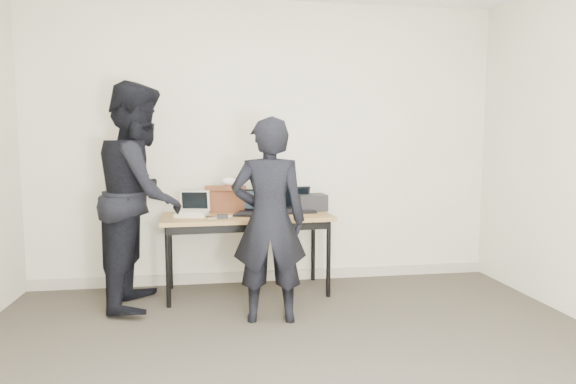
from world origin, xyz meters
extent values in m
cube|color=beige|center=(0.00, 2.27, 1.35)|extent=(4.50, 0.05, 2.70)
cube|color=olive|center=(-0.23, 1.89, 0.70)|extent=(1.53, 0.73, 0.03)
cylinder|color=black|center=(-0.91, 1.59, 0.34)|extent=(0.04, 0.04, 0.68)
cylinder|color=black|center=(0.47, 1.67, 0.34)|extent=(0.04, 0.04, 0.68)
cylinder|color=black|center=(-0.94, 2.12, 0.34)|extent=(0.04, 0.04, 0.68)
cylinder|color=black|center=(0.44, 2.20, 0.34)|extent=(0.04, 0.04, 0.68)
cube|color=black|center=(-0.22, 1.61, 0.64)|extent=(1.40, 0.10, 0.06)
cube|color=beige|center=(-0.72, 1.88, 0.74)|extent=(0.30, 0.27, 0.03)
cube|color=#ECE6C9|center=(-0.72, 1.85, 0.75)|extent=(0.24, 0.16, 0.01)
cube|color=beige|center=(-0.69, 2.00, 0.84)|extent=(0.27, 0.09, 0.19)
cube|color=black|center=(-0.70, 1.99, 0.85)|extent=(0.23, 0.07, 0.15)
cube|color=beige|center=(-0.70, 1.99, 0.75)|extent=(0.24, 0.06, 0.01)
cube|color=black|center=(-0.19, 1.85, 0.73)|extent=(0.34, 0.29, 0.02)
cube|color=black|center=(-0.20, 1.82, 0.74)|extent=(0.26, 0.18, 0.01)
cube|color=black|center=(-0.15, 1.98, 0.84)|extent=(0.29, 0.15, 0.21)
cube|color=#26333F|center=(-0.16, 1.97, 0.84)|extent=(0.25, 0.12, 0.17)
cube|color=black|center=(-0.16, 1.95, 0.74)|extent=(0.25, 0.09, 0.01)
cube|color=black|center=(0.24, 1.96, 0.73)|extent=(0.33, 0.26, 0.02)
cube|color=black|center=(0.25, 1.93, 0.74)|extent=(0.27, 0.15, 0.01)
cube|color=black|center=(0.23, 2.11, 0.84)|extent=(0.32, 0.11, 0.21)
cube|color=black|center=(0.23, 2.10, 0.85)|extent=(0.27, 0.09, 0.17)
cube|color=black|center=(0.23, 2.07, 0.74)|extent=(0.28, 0.04, 0.02)
cube|color=#592E17|center=(-0.41, 2.11, 0.84)|extent=(0.38, 0.22, 0.24)
cube|color=#592E17|center=(-0.42, 2.05, 0.94)|extent=(0.37, 0.13, 0.07)
cube|color=#592E17|center=(-0.25, 2.09, 0.82)|extent=(0.03, 0.10, 0.02)
ellipsoid|color=white|center=(-0.38, 2.11, 1.00)|extent=(0.14, 0.11, 0.08)
cube|color=black|center=(0.40, 2.07, 0.80)|extent=(0.28, 0.24, 0.15)
cube|color=black|center=(-0.45, 1.71, 0.74)|extent=(0.09, 0.06, 0.03)
cube|color=black|center=(0.07, 1.89, 0.72)|extent=(0.31, 0.14, 0.01)
cube|color=black|center=(0.29, 1.93, 0.72)|extent=(0.14, 0.23, 0.01)
cube|color=silver|center=(-0.22, 1.77, 0.72)|extent=(0.21, 0.14, 0.01)
cube|color=silver|center=(-0.45, 1.76, 0.72)|extent=(0.25, 0.15, 0.01)
cube|color=black|center=(-0.07, 2.11, 0.72)|extent=(0.25, 0.04, 0.01)
cube|color=black|center=(-0.66, 1.86, 0.72)|extent=(0.27, 0.21, 0.01)
imported|color=black|center=(-0.11, 1.18, 0.78)|extent=(0.60, 0.43, 1.56)
imported|color=black|center=(-1.13, 1.74, 0.93)|extent=(0.75, 0.94, 1.86)
cube|color=#A9A08C|center=(0.00, 2.23, 0.05)|extent=(4.50, 0.03, 0.10)
camera|label=1|loc=(-0.51, -2.40, 1.38)|focal=30.00mm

